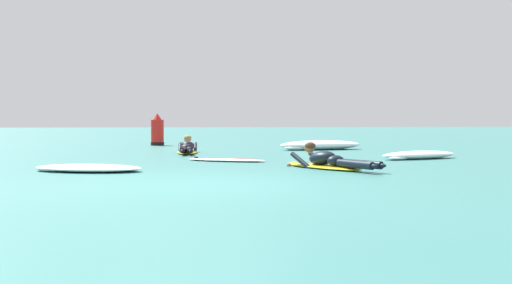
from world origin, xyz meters
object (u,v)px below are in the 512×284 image
at_px(channel_marker_buoy, 157,132).
at_px(drifting_surfboard, 225,160).
at_px(surfer_near, 328,161).
at_px(surfer_far, 187,148).

bearing_deg(channel_marker_buoy, drifting_surfboard, -79.93).
relative_size(surfer_near, surfer_far, 0.93).
distance_m(surfer_near, surfer_far, 6.20).
xyz_separation_m(surfer_near, channel_marker_buoy, (-3.25, 11.17, 0.34)).
bearing_deg(surfer_near, surfer_far, 112.72).
height_order(surfer_near, channel_marker_buoy, channel_marker_buoy).
bearing_deg(drifting_surfboard, channel_marker_buoy, 100.07).
bearing_deg(drifting_surfboard, surfer_far, 101.91).
bearing_deg(surfer_far, channel_marker_buoy, 98.91).
xyz_separation_m(surfer_far, drifting_surfboard, (0.71, -3.36, -0.10)).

